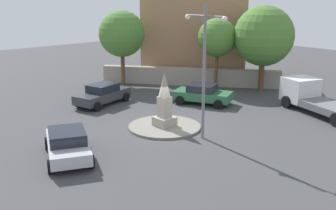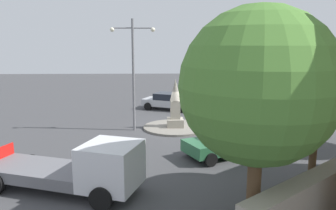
{
  "view_description": "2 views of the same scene",
  "coord_description": "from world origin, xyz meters",
  "px_view_note": "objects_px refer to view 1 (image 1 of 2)",
  "views": [
    {
      "loc": [
        -16.87,
        15.07,
        7.69
      ],
      "look_at": [
        -0.73,
        0.39,
        1.62
      ],
      "focal_mm": 43.25,
      "sensor_mm": 36.0,
      "label": 1
    },
    {
      "loc": [
        -1.2,
        -21.72,
        5.68
      ],
      "look_at": [
        -0.47,
        0.39,
        1.52
      ],
      "focal_mm": 35.75,
      "sensor_mm": 36.0,
      "label": 2
    }
  ],
  "objects_px": {
    "car_silver_parked_right": "(68,144)",
    "tree_near_wall": "(122,34)",
    "streetlamp": "(204,60)",
    "tree_mid_cluster": "(264,36)",
    "car_green_far_side": "(203,94)",
    "truck_white_approaching": "(313,97)",
    "corner_building": "(197,32)",
    "monument": "(165,103)",
    "car_dark_grey_waiting": "(103,94)",
    "tree_far_corner": "(217,38)"
  },
  "relations": [
    {
      "from": "monument",
      "to": "tree_far_corner",
      "type": "height_order",
      "value": "tree_far_corner"
    },
    {
      "from": "tree_mid_cluster",
      "to": "car_dark_grey_waiting",
      "type": "bearing_deg",
      "value": 66.96
    },
    {
      "from": "corner_building",
      "to": "car_silver_parked_right",
      "type": "bearing_deg",
      "value": 117.93
    },
    {
      "from": "streetlamp",
      "to": "corner_building",
      "type": "distance_m",
      "value": 18.22
    },
    {
      "from": "streetlamp",
      "to": "car_green_far_side",
      "type": "relative_size",
      "value": 1.61
    },
    {
      "from": "car_dark_grey_waiting",
      "to": "tree_far_corner",
      "type": "distance_m",
      "value": 10.47
    },
    {
      "from": "car_dark_grey_waiting",
      "to": "tree_mid_cluster",
      "type": "distance_m",
      "value": 13.39
    },
    {
      "from": "streetlamp",
      "to": "tree_mid_cluster",
      "type": "distance_m",
      "value": 12.55
    },
    {
      "from": "tree_mid_cluster",
      "to": "tree_far_corner",
      "type": "bearing_deg",
      "value": 37.54
    },
    {
      "from": "car_silver_parked_right",
      "to": "monument",
      "type": "bearing_deg",
      "value": -87.62
    },
    {
      "from": "car_green_far_side",
      "to": "tree_mid_cluster",
      "type": "bearing_deg",
      "value": -93.51
    },
    {
      "from": "truck_white_approaching",
      "to": "corner_building",
      "type": "bearing_deg",
      "value": -14.25
    },
    {
      "from": "streetlamp",
      "to": "car_silver_parked_right",
      "type": "height_order",
      "value": "streetlamp"
    },
    {
      "from": "truck_white_approaching",
      "to": "tree_near_wall",
      "type": "xyz_separation_m",
      "value": [
        15.06,
        4.59,
        3.4
      ]
    },
    {
      "from": "car_silver_parked_right",
      "to": "corner_building",
      "type": "xyz_separation_m",
      "value": [
        10.45,
        -19.71,
        3.3
      ]
    },
    {
      "from": "car_dark_grey_waiting",
      "to": "corner_building",
      "type": "xyz_separation_m",
      "value": [
        3.35,
        -13.02,
        3.29
      ]
    },
    {
      "from": "streetlamp",
      "to": "car_silver_parked_right",
      "type": "xyz_separation_m",
      "value": [
        2.44,
        6.83,
        -3.55
      ]
    },
    {
      "from": "car_dark_grey_waiting",
      "to": "truck_white_approaching",
      "type": "xyz_separation_m",
      "value": [
        -10.93,
        -9.4,
        0.21
      ]
    },
    {
      "from": "car_dark_grey_waiting",
      "to": "truck_white_approaching",
      "type": "distance_m",
      "value": 14.41
    },
    {
      "from": "corner_building",
      "to": "tree_near_wall",
      "type": "bearing_deg",
      "value": 84.55
    },
    {
      "from": "car_green_far_side",
      "to": "truck_white_approaching",
      "type": "distance_m",
      "value": 7.46
    },
    {
      "from": "corner_building",
      "to": "truck_white_approaching",
      "type": "bearing_deg",
      "value": 165.75
    },
    {
      "from": "car_green_far_side",
      "to": "tree_near_wall",
      "type": "distance_m",
      "value": 9.52
    },
    {
      "from": "monument",
      "to": "corner_building",
      "type": "xyz_separation_m",
      "value": [
        10.18,
        -13.25,
        2.54
      ]
    },
    {
      "from": "truck_white_approaching",
      "to": "tree_mid_cluster",
      "type": "bearing_deg",
      "value": -22.68
    },
    {
      "from": "car_green_far_side",
      "to": "truck_white_approaching",
      "type": "height_order",
      "value": "truck_white_approaching"
    },
    {
      "from": "car_dark_grey_waiting",
      "to": "monument",
      "type": "bearing_deg",
      "value": 178.11
    },
    {
      "from": "monument",
      "to": "truck_white_approaching",
      "type": "relative_size",
      "value": 0.49
    },
    {
      "from": "car_dark_grey_waiting",
      "to": "tree_near_wall",
      "type": "distance_m",
      "value": 7.3
    },
    {
      "from": "tree_near_wall",
      "to": "tree_far_corner",
      "type": "distance_m",
      "value": 7.94
    },
    {
      "from": "car_dark_grey_waiting",
      "to": "streetlamp",
      "type": "bearing_deg",
      "value": -179.15
    },
    {
      "from": "car_silver_parked_right",
      "to": "tree_near_wall",
      "type": "height_order",
      "value": "tree_near_wall"
    },
    {
      "from": "tree_near_wall",
      "to": "tree_mid_cluster",
      "type": "relative_size",
      "value": 0.93
    },
    {
      "from": "car_dark_grey_waiting",
      "to": "tree_near_wall",
      "type": "bearing_deg",
      "value": -49.3
    },
    {
      "from": "tree_near_wall",
      "to": "tree_far_corner",
      "type": "relative_size",
      "value": 1.09
    },
    {
      "from": "streetlamp",
      "to": "corner_building",
      "type": "xyz_separation_m",
      "value": [
        12.89,
        -12.88,
        -0.24
      ]
    },
    {
      "from": "truck_white_approaching",
      "to": "car_green_far_side",
      "type": "bearing_deg",
      "value": 32.58
    },
    {
      "from": "tree_mid_cluster",
      "to": "car_silver_parked_right",
      "type": "bearing_deg",
      "value": 96.33
    },
    {
      "from": "car_dark_grey_waiting",
      "to": "tree_mid_cluster",
      "type": "height_order",
      "value": "tree_mid_cluster"
    },
    {
      "from": "tree_far_corner",
      "to": "streetlamp",
      "type": "bearing_deg",
      "value": 127.83
    },
    {
      "from": "streetlamp",
      "to": "truck_white_approaching",
      "type": "bearing_deg",
      "value": -98.55
    },
    {
      "from": "car_dark_grey_waiting",
      "to": "car_green_far_side",
      "type": "bearing_deg",
      "value": -130.81
    },
    {
      "from": "car_silver_parked_right",
      "to": "corner_building",
      "type": "relative_size",
      "value": 0.5
    },
    {
      "from": "monument",
      "to": "car_dark_grey_waiting",
      "type": "bearing_deg",
      "value": -1.89
    },
    {
      "from": "car_silver_parked_right",
      "to": "tree_far_corner",
      "type": "xyz_separation_m",
      "value": [
        4.94,
        -16.33,
        3.47
      ]
    },
    {
      "from": "car_silver_parked_right",
      "to": "tree_mid_cluster",
      "type": "bearing_deg",
      "value": -83.67
    },
    {
      "from": "streetlamp",
      "to": "tree_mid_cluster",
      "type": "bearing_deg",
      "value": -69.01
    },
    {
      "from": "streetlamp",
      "to": "tree_near_wall",
      "type": "distance_m",
      "value": 14.44
    },
    {
      "from": "streetlamp",
      "to": "car_silver_parked_right",
      "type": "bearing_deg",
      "value": 70.33
    },
    {
      "from": "car_silver_parked_right",
      "to": "car_green_far_side",
      "type": "bearing_deg",
      "value": -78.51
    }
  ]
}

